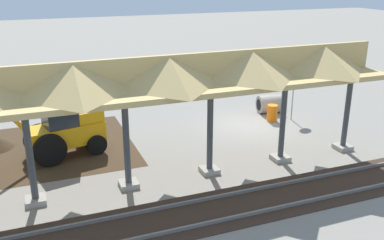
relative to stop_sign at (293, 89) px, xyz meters
The scene contains 8 objects.
ground_plane 3.11m from the stop_sign, ahead, with size 120.00×120.00×0.00m, color gray.
dirt_work_zone 13.68m from the stop_sign, ahead, with size 9.27×7.00×0.01m, color #42301E.
platform_canopy 11.27m from the stop_sign, 23.38° to the left, with size 21.14×3.20×4.90m.
rail_tracks 7.79m from the stop_sign, 70.30° to the left, with size 60.00×2.58×0.15m.
stop_sign is the anchor object (origin of this frame).
backhoe 12.08m from the stop_sign, ahead, with size 5.29×2.33×2.82m.
concrete_pipe 2.02m from the stop_sign, 72.30° to the right, with size 1.45×1.20×1.02m.
traffic_barrel 1.72m from the stop_sign, ahead, with size 0.56×0.56×0.90m, color orange.
Camera 1 is at (10.55, 18.74, 7.70)m, focal length 40.00 mm.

